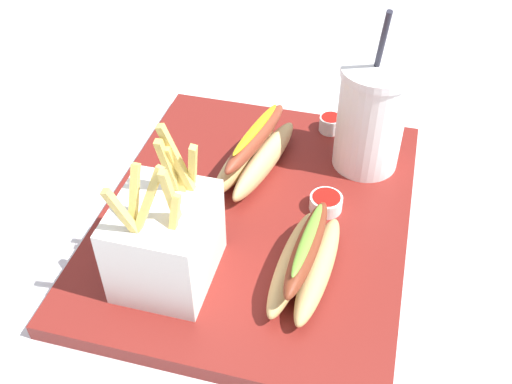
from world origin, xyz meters
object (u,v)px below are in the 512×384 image
soda_cup (371,117)px  ketchup_cup_3 (331,123)px  fries_basket (165,240)px  hot_dog_1 (255,152)px  ketchup_cup_2 (326,202)px  ketchup_cup_1 (131,216)px  hot_dog_2 (306,261)px

soda_cup → ketchup_cup_3: (-0.06, -0.05, -0.06)m
fries_basket → hot_dog_1: size_ratio=1.01×
fries_basket → ketchup_cup_2: fries_basket is taller
hot_dog_1 → ketchup_cup_1: bearing=-41.4°
hot_dog_1 → ketchup_cup_3: 0.13m
soda_cup → hot_dog_2: bearing=-10.3°
ketchup_cup_3 → fries_basket: bearing=-22.5°
hot_dog_1 → ketchup_cup_1: hot_dog_1 is taller
fries_basket → ketchup_cup_2: (-0.14, 0.14, -0.04)m
hot_dog_2 → ketchup_cup_3: (-0.26, -0.02, -0.01)m
hot_dog_1 → hot_dog_2: 0.18m
soda_cup → ketchup_cup_1: soda_cup is taller
ketchup_cup_2 → ketchup_cup_3: 0.16m
fries_basket → ketchup_cup_1: (-0.06, -0.07, -0.04)m
hot_dog_2 → ketchup_cup_1: 0.21m
fries_basket → hot_dog_1: 0.20m
ketchup_cup_2 → hot_dog_1: bearing=-117.1°
ketchup_cup_1 → ketchup_cup_3: bearing=140.7°
fries_basket → hot_dog_2: fries_basket is taller
hot_dog_1 → hot_dog_2: (0.16, 0.09, -0.00)m
hot_dog_1 → ketchup_cup_3: hot_dog_1 is taller
ketchup_cup_2 → ketchup_cup_3: ketchup_cup_3 is taller
soda_cup → ketchup_cup_1: (0.18, -0.25, -0.06)m
fries_basket → ketchup_cup_2: size_ratio=4.53×
soda_cup → hot_dog_2: 0.21m
fries_basket → ketchup_cup_1: fries_basket is taller
hot_dog_2 → ketchup_cup_2: bearing=177.9°
hot_dog_1 → ketchup_cup_3: (-0.11, 0.08, -0.01)m
hot_dog_2 → ketchup_cup_1: (-0.03, -0.21, -0.01)m
fries_basket → ketchup_cup_3: size_ratio=5.73×
soda_cup → hot_dog_1: (0.05, -0.13, -0.04)m
hot_dog_1 → ketchup_cup_1: 0.17m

